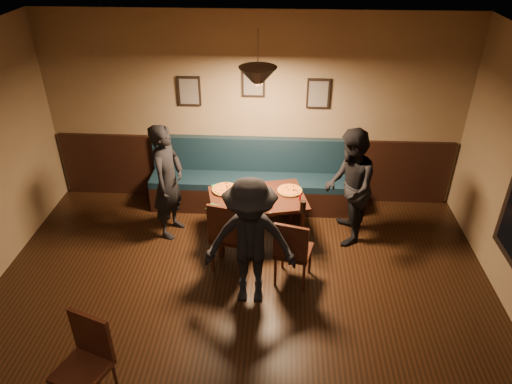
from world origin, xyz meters
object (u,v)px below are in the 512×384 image
diner_right (349,188)px  cafe_chair_far (82,369)px  booth_bench (252,177)px  dining_table (258,218)px  chair_near_left (231,233)px  diner_front (250,243)px  tabasco_bottle (300,197)px  chair_near_right (294,249)px  diner_left (168,182)px  soda_glass (303,207)px

diner_right → cafe_chair_far: diner_right is taller
booth_bench → dining_table: booth_bench is taller
booth_bench → chair_near_left: size_ratio=3.02×
booth_bench → cafe_chair_far: size_ratio=3.19×
dining_table → diner_front: bearing=-103.9°
cafe_chair_far → dining_table: bearing=-97.5°
diner_right → booth_bench: bearing=-117.8°
diner_right → tabasco_bottle: 0.65m
dining_table → cafe_chair_far: (-1.39, -2.62, 0.14)m
diner_right → diner_front: diner_right is taller
booth_bench → tabasco_bottle: (0.67, -0.88, 0.21)m
chair_near_right → dining_table: bearing=134.7°
chair_near_left → diner_left: 1.17m
chair_near_left → diner_right: diner_right is taller
diner_front → soda_glass: diner_front is taller
dining_table → cafe_chair_far: bearing=-130.9°
diner_left → dining_table: bearing=-80.9°
chair_near_right → soda_glass: size_ratio=5.48×
booth_bench → diner_right: bearing=-29.7°
chair_near_left → dining_table: bearing=76.6°
dining_table → diner_front: size_ratio=0.79×
dining_table → diner_left: 1.29m
chair_near_left → diner_right: size_ratio=0.62×
diner_left → cafe_chair_far: bearing=-170.6°
soda_glass → chair_near_right: bearing=-102.4°
soda_glass → tabasco_bottle: (-0.03, 0.28, -0.03)m
chair_near_left → cafe_chair_far: chair_near_left is taller
diner_right → soda_glass: (-0.61, -0.41, -0.05)m
diner_left → diner_right: 2.38m
tabasco_bottle → soda_glass: bearing=-84.0°
chair_near_left → tabasco_bottle: size_ratio=9.35×
diner_front → diner_left: bearing=133.2°
diner_right → tabasco_bottle: size_ratio=15.02×
diner_right → soda_glass: size_ratio=9.65×
soda_glass → cafe_chair_far: (-1.96, -2.30, -0.27)m
booth_bench → diner_right: size_ratio=1.88×
dining_table → soda_glass: (0.58, -0.33, 0.41)m
soda_glass → cafe_chair_far: size_ratio=0.18×
diner_right → diner_left: bearing=-88.3°
chair_near_right → chair_near_left: bearing=177.9°
chair_near_left → diner_left: bearing=156.2°
dining_table → chair_near_left: chair_near_left is taller
tabasco_bottle → cafe_chair_far: (-1.93, -2.57, -0.24)m
chair_near_left → diner_right: bearing=37.2°
chair_near_left → booth_bench: bearing=96.2°
chair_near_right → diner_front: diner_front is taller
booth_bench → cafe_chair_far: (-1.26, -3.45, -0.03)m
diner_right → soda_glass: diner_right is taller
booth_bench → dining_table: 0.85m
diner_front → dining_table: bearing=89.0°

